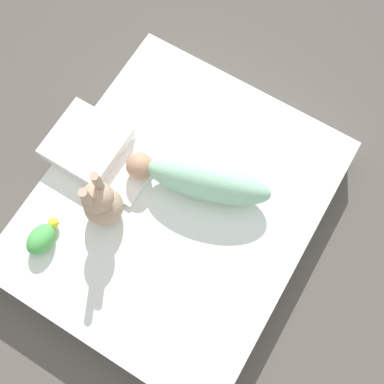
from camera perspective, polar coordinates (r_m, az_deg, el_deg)
The scene contains 7 objects.
ground_plane at distance 1.98m, azimuth -1.84°, elevation -2.93°, with size 12.00×12.00×0.00m, color #514C47.
bed_mattress at distance 1.89m, azimuth -1.93°, elevation -2.24°, with size 1.25×1.06×0.18m.
burp_cloth at distance 1.84m, azimuth -7.77°, elevation 2.28°, with size 0.24×0.15×0.02m.
swaddled_baby at distance 1.74m, azimuth 1.28°, elevation 1.60°, with size 0.29×0.58×0.17m.
pillow at distance 1.89m, azimuth -13.17°, elevation 5.98°, with size 0.28×0.28×0.08m.
bunny_plush at distance 1.71m, azimuth -11.45°, elevation -1.35°, with size 0.15×0.15×0.34m.
turtle_plush at distance 1.82m, azimuth -18.56°, elevation -5.57°, with size 0.16×0.09×0.09m.
Camera 1 is at (-0.39, -0.31, 1.91)m, focal length 42.00 mm.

